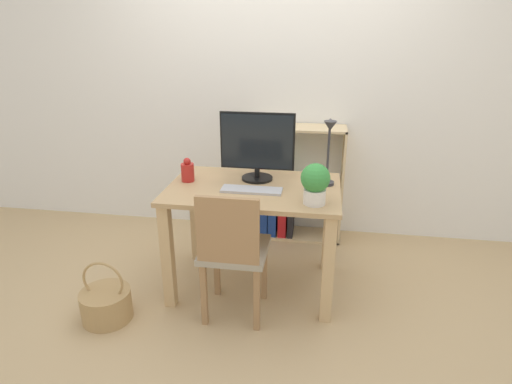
{
  "coord_description": "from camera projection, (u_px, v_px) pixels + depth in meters",
  "views": [
    {
      "loc": [
        0.42,
        -2.58,
        1.74
      ],
      "look_at": [
        0.0,
        0.1,
        0.68
      ],
      "focal_mm": 30.0,
      "sensor_mm": 36.0,
      "label": 1
    }
  ],
  "objects": [
    {
      "name": "wall_back",
      "position": [
        273.0,
        82.0,
        3.51
      ],
      "size": [
        8.0,
        0.05,
        2.6
      ],
      "color": "silver",
      "rests_on": "ground_plane"
    },
    {
      "name": "desk",
      "position": [
        254.0,
        208.0,
        2.85
      ],
      "size": [
        1.12,
        0.73,
        0.75
      ],
      "color": "tan",
      "rests_on": "ground_plane"
    },
    {
      "name": "ground_plane",
      "position": [
        254.0,
        284.0,
        3.07
      ],
      "size": [
        10.0,
        10.0,
        0.0
      ],
      "primitive_type": "plane",
      "color": "tan"
    },
    {
      "name": "desk_lamp",
      "position": [
        329.0,
        147.0,
        2.68
      ],
      "size": [
        0.1,
        0.19,
        0.45
      ],
      "color": "#2D2D33",
      "rests_on": "desk"
    },
    {
      "name": "bookshelf",
      "position": [
        280.0,
        192.0,
        3.67
      ],
      "size": [
        0.78,
        0.28,
        0.97
      ],
      "color": "#D8BC8C",
      "rests_on": "ground_plane"
    },
    {
      "name": "monitor",
      "position": [
        257.0,
        144.0,
        2.84
      ],
      "size": [
        0.5,
        0.21,
        0.46
      ],
      "color": "black",
      "rests_on": "desk"
    },
    {
      "name": "keyboard",
      "position": [
        251.0,
        190.0,
        2.72
      ],
      "size": [
        0.39,
        0.12,
        0.02
      ],
      "color": "#B2B2B7",
      "rests_on": "desk"
    },
    {
      "name": "basket",
      "position": [
        106.0,
        304.0,
        2.68
      ],
      "size": [
        0.31,
        0.31,
        0.41
      ],
      "color": "tan",
      "rests_on": "ground_plane"
    },
    {
      "name": "chair",
      "position": [
        233.0,
        250.0,
        2.56
      ],
      "size": [
        0.4,
        0.4,
        0.87
      ],
      "rotation": [
        0.0,
        0.0,
        -0.15
      ],
      "color": "#9E937F",
      "rests_on": "ground_plane"
    },
    {
      "name": "vase",
      "position": [
        188.0,
        171.0,
        2.87
      ],
      "size": [
        0.09,
        0.09,
        0.16
      ],
      "color": "#B2231E",
      "rests_on": "desk"
    },
    {
      "name": "potted_plant",
      "position": [
        315.0,
        182.0,
        2.48
      ],
      "size": [
        0.17,
        0.17,
        0.25
      ],
      "color": "silver",
      "rests_on": "desk"
    }
  ]
}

